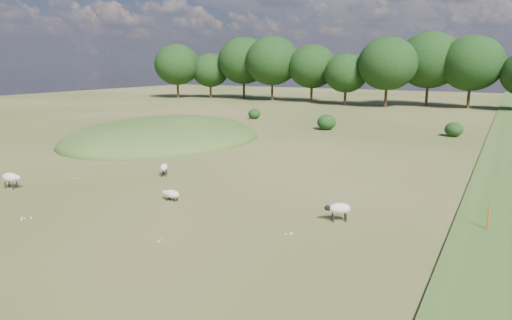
{
  "coord_description": "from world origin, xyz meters",
  "views": [
    {
      "loc": [
        15.26,
        -19.71,
        6.78
      ],
      "look_at": [
        2.0,
        4.0,
        1.0
      ],
      "focal_mm": 32.0,
      "sensor_mm": 36.0,
      "label": 1
    }
  ],
  "objects_px": {
    "marker_post": "(488,218)",
    "sheep_0": "(11,178)",
    "sheep_2": "(339,209)",
    "sheep_3": "(171,194)",
    "sheep_1": "(164,167)"
  },
  "relations": [
    {
      "from": "marker_post",
      "to": "sheep_1",
      "type": "bearing_deg",
      "value": 177.09
    },
    {
      "from": "marker_post",
      "to": "sheep_0",
      "type": "height_order",
      "value": "marker_post"
    },
    {
      "from": "sheep_0",
      "to": "sheep_2",
      "type": "xyz_separation_m",
      "value": [
        17.53,
        3.69,
        -0.04
      ]
    },
    {
      "from": "sheep_0",
      "to": "sheep_3",
      "type": "bearing_deg",
      "value": 7.33
    },
    {
      "from": "marker_post",
      "to": "sheep_0",
      "type": "bearing_deg",
      "value": -166.81
    },
    {
      "from": "sheep_3",
      "to": "sheep_1",
      "type": "bearing_deg",
      "value": -48.64
    },
    {
      "from": "marker_post",
      "to": "sheep_2",
      "type": "distance_m",
      "value": 6.02
    },
    {
      "from": "sheep_0",
      "to": "sheep_1",
      "type": "height_order",
      "value": "sheep_0"
    },
    {
      "from": "marker_post",
      "to": "sheep_3",
      "type": "bearing_deg",
      "value": -168.11
    },
    {
      "from": "marker_post",
      "to": "sheep_0",
      "type": "distance_m",
      "value": 23.91
    },
    {
      "from": "sheep_0",
      "to": "sheep_3",
      "type": "relative_size",
      "value": 1.26
    },
    {
      "from": "sheep_3",
      "to": "sheep_0",
      "type": "bearing_deg",
      "value": 12.37
    },
    {
      "from": "sheep_3",
      "to": "sheep_2",
      "type": "bearing_deg",
      "value": -174.61
    },
    {
      "from": "marker_post",
      "to": "sheep_3",
      "type": "relative_size",
      "value": 1.2
    },
    {
      "from": "sheep_1",
      "to": "sheep_3",
      "type": "height_order",
      "value": "sheep_1"
    }
  ]
}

